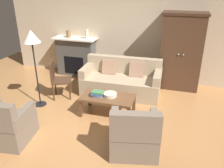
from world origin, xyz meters
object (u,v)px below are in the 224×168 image
object	(u,v)px
fruit_bowl	(110,95)
floor_lamp	(32,41)
couch	(121,81)
fireplace	(76,56)
mantel_vase_cream	(87,34)
armoire	(181,52)
book_stack	(97,94)
armchair_near_right	(134,135)
side_chair_wooden	(57,77)
mantel_vase_bronze	(69,34)
coffee_table	(108,99)
armchair_near_left	(6,126)

from	to	relation	value
fruit_bowl	floor_lamp	bearing A→B (deg)	-177.00
couch	fruit_bowl	distance (m)	1.07
fireplace	mantel_vase_cream	xyz separation A→B (m)	(0.38, -0.02, 0.68)
armoire	book_stack	xyz separation A→B (m)	(-1.56, -1.91, -0.50)
armoire	fruit_bowl	bearing A→B (deg)	-125.64
armchair_near_right	side_chair_wooden	distance (m)	2.59
armoire	armchair_near_right	bearing A→B (deg)	-101.53
fireplace	book_stack	size ratio (longest dim) A/B	4.85
book_stack	mantel_vase_bronze	world-z (taller)	mantel_vase_bronze
armchair_near_right	floor_lamp	size ratio (longest dim) A/B	0.54
floor_lamp	coffee_table	bearing A→B (deg)	1.93
side_chair_wooden	mantel_vase_bronze	bearing A→B (deg)	104.79
armoire	couch	world-z (taller)	armoire
armoire	mantel_vase_cream	size ratio (longest dim) A/B	7.42
floor_lamp	mantel_vase_bronze	bearing A→B (deg)	95.04
armchair_near_left	book_stack	bearing A→B (deg)	47.65
armoire	armchair_near_right	xyz separation A→B (m)	(-0.58, -2.85, -0.66)
coffee_table	armchair_near_right	distance (m)	1.26
mantel_vase_cream	floor_lamp	size ratio (longest dim) A/B	0.15
mantel_vase_bronze	mantel_vase_cream	bearing A→B (deg)	0.00
couch	mantel_vase_bronze	world-z (taller)	mantel_vase_bronze
couch	mantel_vase_bronze	distance (m)	2.17
mantel_vase_bronze	mantel_vase_cream	xyz separation A→B (m)	(0.56, 0.00, 0.03)
mantel_vase_cream	book_stack	bearing A→B (deg)	-62.74
armoire	coffee_table	xyz separation A→B (m)	(-1.35, -1.85, -0.61)
mantel_vase_cream	side_chair_wooden	bearing A→B (deg)	-96.43
book_stack	side_chair_wooden	xyz separation A→B (m)	(-1.18, 0.48, 0.04)
fruit_bowl	armchair_near_right	bearing A→B (deg)	-54.72
armchair_near_left	floor_lamp	size ratio (longest dim) A/B	0.52
couch	mantel_vase_cream	size ratio (longest dim) A/B	7.46
mantel_vase_bronze	mantel_vase_cream	world-z (taller)	mantel_vase_cream
fireplace	mantel_vase_cream	world-z (taller)	mantel_vase_cream
fruit_bowl	armchair_near_right	xyz separation A→B (m)	(0.73, -1.03, -0.14)
fireplace	fruit_bowl	size ratio (longest dim) A/B	4.41
armchair_near_right	side_chair_wooden	size ratio (longest dim) A/B	1.02
book_stack	armchair_near_right	size ratio (longest dim) A/B	0.28
book_stack	floor_lamp	size ratio (longest dim) A/B	0.15
armoire	coffee_table	distance (m)	2.37
fruit_bowl	book_stack	distance (m)	0.26
mantel_vase_bronze	couch	bearing A→B (deg)	-24.75
armoire	side_chair_wooden	bearing A→B (deg)	-152.48
mantel_vase_bronze	armchair_near_right	distance (m)	3.97
fireplace	armoire	bearing A→B (deg)	-1.51
coffee_table	armoire	bearing A→B (deg)	53.88
fruit_bowl	coffee_table	bearing A→B (deg)	-145.55
coffee_table	fruit_bowl	xyz separation A→B (m)	(0.05, 0.03, 0.09)
couch	floor_lamp	xyz separation A→B (m)	(-1.62, -1.14, 1.16)
floor_lamp	armchair_near_left	bearing A→B (deg)	-81.69
mantel_vase_cream	armoire	bearing A→B (deg)	-1.34
couch	book_stack	distance (m)	1.17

